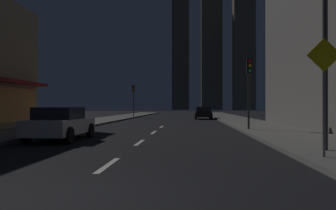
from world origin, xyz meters
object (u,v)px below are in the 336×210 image
at_px(car_parked_far, 203,113).
at_px(traffic_light_far_left, 133,94).
at_px(traffic_light_near_right, 249,77).
at_px(car_parked_near, 61,123).
at_px(fire_hydrant_far_left, 68,122).
at_px(pedestrian_crossing_sign, 324,86).

height_order(car_parked_far, traffic_light_far_left, traffic_light_far_left).
height_order(traffic_light_near_right, traffic_light_far_left, same).
distance_m(car_parked_far, traffic_light_near_right, 19.44).
distance_m(car_parked_near, traffic_light_near_right, 10.89).
relative_size(car_parked_far, traffic_light_near_right, 1.01).
bearing_deg(fire_hydrant_far_left, car_parked_near, -71.68).
height_order(car_parked_near, traffic_light_near_right, traffic_light_near_right).
height_order(car_parked_near, fire_hydrant_far_left, car_parked_near).
xyz_separation_m(car_parked_near, pedestrian_crossing_sign, (9.20, -5.13, 1.28)).
xyz_separation_m(car_parked_far, pedestrian_crossing_sign, (2.00, -29.78, 1.28)).
height_order(car_parked_far, fire_hydrant_far_left, car_parked_far).
height_order(car_parked_far, pedestrian_crossing_sign, pedestrian_crossing_sign).
bearing_deg(traffic_light_far_left, fire_hydrant_far_left, -91.01).
distance_m(car_parked_near, pedestrian_crossing_sign, 10.61).
distance_m(car_parked_near, car_parked_far, 25.67).
relative_size(car_parked_near, car_parked_far, 1.00).
bearing_deg(fire_hydrant_far_left, traffic_light_far_left, 88.99).
relative_size(car_parked_far, fire_hydrant_far_left, 6.48).
xyz_separation_m(traffic_light_far_left, pedestrian_crossing_sign, (11.10, -34.74, -1.18)).
bearing_deg(car_parked_near, pedestrian_crossing_sign, -29.15).
distance_m(car_parked_near, fire_hydrant_far_left, 7.32).
distance_m(car_parked_far, traffic_light_far_left, 10.65).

